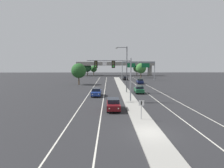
# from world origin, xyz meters

# --- Properties ---
(ground_plane) EXTENTS (260.00, 260.00, 0.00)m
(ground_plane) POSITION_xyz_m (0.00, 0.00, 0.00)
(ground_plane) COLOR #28282B
(median_island) EXTENTS (2.40, 110.00, 0.15)m
(median_island) POSITION_xyz_m (0.00, 18.00, 0.07)
(median_island) COLOR #9E9B93
(median_island) RESTS_ON ground
(lane_stripe_oncoming_center) EXTENTS (0.14, 100.00, 0.01)m
(lane_stripe_oncoming_center) POSITION_xyz_m (-4.70, 25.00, 0.00)
(lane_stripe_oncoming_center) COLOR silver
(lane_stripe_oncoming_center) RESTS_ON ground
(lane_stripe_receding_center) EXTENTS (0.14, 100.00, 0.01)m
(lane_stripe_receding_center) POSITION_xyz_m (4.70, 25.00, 0.00)
(lane_stripe_receding_center) COLOR silver
(lane_stripe_receding_center) RESTS_ON ground
(edge_stripe_left) EXTENTS (0.14, 100.00, 0.01)m
(edge_stripe_left) POSITION_xyz_m (-8.00, 25.00, 0.00)
(edge_stripe_left) COLOR silver
(edge_stripe_left) RESTS_ON ground
(edge_stripe_right) EXTENTS (0.14, 100.00, 0.01)m
(edge_stripe_right) POSITION_xyz_m (8.00, 25.00, 0.00)
(edge_stripe_right) COLOR silver
(edge_stripe_right) RESTS_ON ground
(overhead_signal_mast) EXTENTS (7.31, 0.44, 7.20)m
(overhead_signal_mast) POSITION_xyz_m (-2.40, 14.50, 5.33)
(overhead_signal_mast) COLOR gray
(overhead_signal_mast) RESTS_ON median_island
(median_sign_post) EXTENTS (0.60, 0.10, 2.20)m
(median_sign_post) POSITION_xyz_m (-0.07, 4.13, 1.59)
(median_sign_post) COLOR gray
(median_sign_post) RESTS_ON median_island
(street_lamp_median) EXTENTS (2.58, 0.28, 10.00)m
(street_lamp_median) POSITION_xyz_m (0.02, 24.59, 5.79)
(street_lamp_median) COLOR #4C4C51
(street_lamp_median) RESTS_ON median_island
(car_oncoming_darkred) EXTENTS (1.86, 4.49, 1.58)m
(car_oncoming_darkred) POSITION_xyz_m (-3.10, 9.07, 0.82)
(car_oncoming_darkred) COLOR #5B0F14
(car_oncoming_darkred) RESTS_ON ground
(car_oncoming_blue) EXTENTS (1.86, 4.49, 1.58)m
(car_oncoming_blue) POSITION_xyz_m (-6.18, 20.55, 0.82)
(car_oncoming_blue) COLOR navy
(car_oncoming_blue) RESTS_ON ground
(car_receding_green) EXTENTS (1.93, 4.51, 1.58)m
(car_receding_green) POSITION_xyz_m (2.96, 24.29, 0.82)
(car_receding_green) COLOR #195633
(car_receding_green) RESTS_ON ground
(car_receding_navy) EXTENTS (1.90, 4.50, 1.58)m
(car_receding_navy) POSITION_xyz_m (6.51, 44.12, 0.82)
(car_receding_navy) COLOR #141E4C
(car_receding_navy) RESTS_ON ground
(car_receding_black) EXTENTS (1.90, 4.50, 1.58)m
(car_receding_black) POSITION_xyz_m (3.04, 58.79, 0.82)
(car_receding_black) COLOR black
(car_receding_black) RESTS_ON ground
(highway_sign_gantry) EXTENTS (13.28, 0.42, 7.50)m
(highway_sign_gantry) POSITION_xyz_m (8.20, 58.43, 6.16)
(highway_sign_gantry) COLOR gray
(highway_sign_gantry) RESTS_ON ground
(overpass_bridge) EXTENTS (42.40, 6.40, 7.65)m
(overpass_bridge) POSITION_xyz_m (0.00, 87.61, 5.78)
(overpass_bridge) COLOR gray
(overpass_bridge) RESTS_ON ground
(tree_far_right_c) EXTENTS (4.76, 4.76, 6.89)m
(tree_far_right_c) POSITION_xyz_m (11.34, 70.52, 4.50)
(tree_far_right_c) COLOR #4C3823
(tree_far_right_c) RESTS_ON ground
(tree_far_left_c) EXTENTS (3.86, 3.86, 5.59)m
(tree_far_left_c) POSITION_xyz_m (-12.56, 94.50, 3.64)
(tree_far_left_c) COLOR #4C3823
(tree_far_left_c) RESTS_ON ground
(tree_far_left_b) EXTENTS (4.59, 4.59, 6.65)m
(tree_far_left_b) POSITION_xyz_m (-13.00, 41.84, 4.34)
(tree_far_left_b) COLOR #4C3823
(tree_far_left_b) RESTS_ON ground
(tree_far_left_a) EXTENTS (4.59, 4.59, 6.64)m
(tree_far_left_a) POSITION_xyz_m (-15.60, 88.57, 4.33)
(tree_far_left_a) COLOR #4C3823
(tree_far_left_a) RESTS_ON ground
(tree_far_right_a) EXTENTS (4.23, 4.23, 6.13)m
(tree_far_right_a) POSITION_xyz_m (12.34, 89.52, 4.00)
(tree_far_right_a) COLOR #4C3823
(tree_far_right_a) RESTS_ON ground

